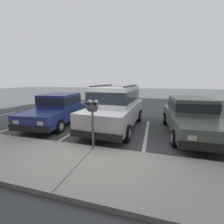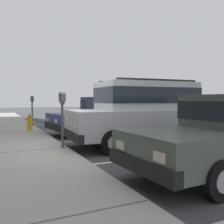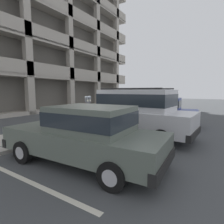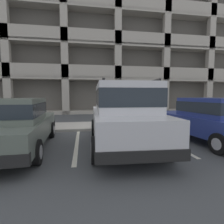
# 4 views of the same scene
# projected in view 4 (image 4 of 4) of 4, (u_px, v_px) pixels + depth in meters

# --- Properties ---
(ground_plane) EXTENTS (80.00, 80.00, 0.10)m
(ground_plane) POSITION_uv_depth(u_px,v_px,m) (113.00, 132.00, 7.94)
(ground_plane) COLOR #444749
(sidewalk) EXTENTS (40.00, 2.20, 0.12)m
(sidewalk) POSITION_uv_depth(u_px,v_px,m) (109.00, 125.00, 9.20)
(sidewalk) COLOR #ADA89E
(sidewalk) RESTS_ON ground_plane
(parking_stall_lines) EXTENTS (12.67, 4.80, 0.01)m
(parking_stall_lines) POSITION_uv_depth(u_px,v_px,m) (159.00, 137.00, 6.81)
(parking_stall_lines) COLOR silver
(parking_stall_lines) RESTS_ON ground_plane
(silver_suv) EXTENTS (2.19, 4.87, 2.03)m
(silver_suv) POSITION_uv_depth(u_px,v_px,m) (123.00, 112.00, 5.59)
(silver_suv) COLOR silver
(silver_suv) RESTS_ON ground_plane
(red_sedan) EXTENTS (1.99, 4.56, 1.54)m
(red_sedan) POSITION_uv_depth(u_px,v_px,m) (15.00, 123.00, 5.06)
(red_sedan) COLOR #5B665B
(red_sedan) RESTS_ON ground_plane
(dark_hatchback) EXTENTS (2.14, 4.62, 1.54)m
(dark_hatchback) POSITION_uv_depth(u_px,v_px,m) (209.00, 118.00, 6.14)
(dark_hatchback) COLOR navy
(dark_hatchback) RESTS_ON ground_plane
(parking_meter_near) EXTENTS (0.35, 0.12, 1.55)m
(parking_meter_near) POSITION_uv_depth(u_px,v_px,m) (112.00, 103.00, 8.15)
(parking_meter_near) COLOR #595B60
(parking_meter_near) RESTS_ON sidewalk
(parking_garage) EXTENTS (32.00, 10.00, 19.25)m
(parking_garage) POSITION_uv_depth(u_px,v_px,m) (109.00, 32.00, 20.23)
(parking_garage) COLOR #5C5851
(parking_garage) RESTS_ON ground_plane
(fire_hydrant) EXTENTS (0.30, 0.30, 0.70)m
(fire_hydrant) POSITION_uv_depth(u_px,v_px,m) (194.00, 117.00, 9.25)
(fire_hydrant) COLOR gold
(fire_hydrant) RESTS_ON sidewalk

